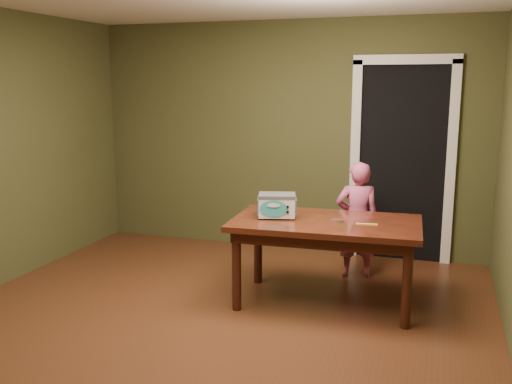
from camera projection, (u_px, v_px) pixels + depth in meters
floor at (199, 335)px, 4.40m from camera, size 5.00×5.00×0.00m
room_shell at (194, 113)px, 4.08m from camera, size 4.52×5.02×2.61m
doorway at (404, 160)px, 6.40m from camera, size 1.10×0.66×2.25m
dining_table at (326, 232)px, 4.92m from camera, size 1.64×0.98×0.75m
toy_oven at (277, 205)px, 4.99m from camera, size 0.38×0.31×0.21m
baking_pan at (337, 220)px, 4.85m from camera, size 0.10×0.10×0.02m
spatula at (367, 224)px, 4.76m from camera, size 0.18×0.05×0.01m
child at (357, 220)px, 5.63m from camera, size 0.48×0.38×1.16m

